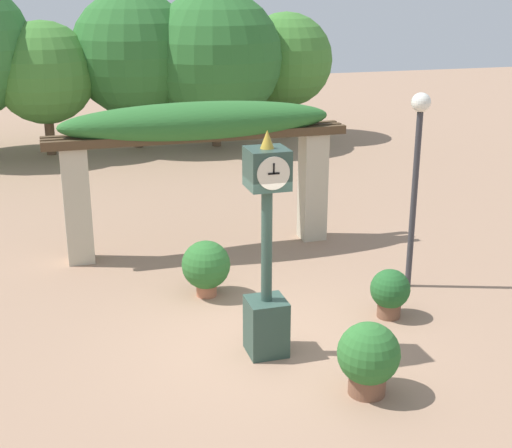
% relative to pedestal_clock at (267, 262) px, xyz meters
% --- Properties ---
extents(ground_plane, '(60.00, 60.00, 0.00)m').
position_rel_pedestal_clock_xyz_m(ground_plane, '(0.01, 0.29, -1.35)').
color(ground_plane, '#9E7A60').
extents(pedestal_clock, '(0.52, 0.57, 3.12)m').
position_rel_pedestal_clock_xyz_m(pedestal_clock, '(0.00, 0.00, 0.00)').
color(pedestal_clock, '#2D473D').
rests_on(pedestal_clock, ground).
extents(pergola, '(5.60, 1.07, 2.83)m').
position_rel_pedestal_clock_xyz_m(pergola, '(0.01, 4.26, 0.85)').
color(pergola, '#BCB299').
rests_on(pergola, ground).
extents(potted_plant_near_left, '(0.78, 0.78, 0.94)m').
position_rel_pedestal_clock_xyz_m(potted_plant_near_left, '(0.90, -1.35, -0.84)').
color(potted_plant_near_left, brown).
rests_on(potted_plant_near_left, ground).
extents(potted_plant_near_right, '(0.79, 0.79, 0.93)m').
position_rel_pedestal_clock_xyz_m(potted_plant_near_right, '(-0.38, 2.10, -0.83)').
color(potted_plant_near_right, '#B26B4C').
rests_on(potted_plant_near_right, ground).
extents(potted_plant_far_left, '(0.61, 0.61, 0.77)m').
position_rel_pedestal_clock_xyz_m(potted_plant_far_left, '(2.13, 0.53, -0.93)').
color(potted_plant_far_left, brown).
rests_on(potted_plant_far_left, ground).
extents(lamp_post, '(0.31, 0.31, 3.26)m').
position_rel_pedestal_clock_xyz_m(lamp_post, '(2.98, 1.51, 0.94)').
color(lamp_post, '#333338').
rests_on(lamp_post, ground).
extents(tree_line, '(13.34, 4.55, 5.18)m').
position_rel_pedestal_clock_xyz_m(tree_line, '(-0.34, 13.56, 1.47)').
color(tree_line, brown).
rests_on(tree_line, ground).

